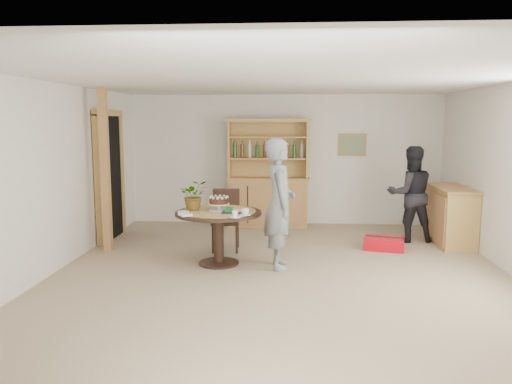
% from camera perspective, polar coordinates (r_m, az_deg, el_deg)
% --- Properties ---
extents(ground, '(7.00, 7.00, 0.00)m').
position_cam_1_polar(ground, '(6.50, 2.80, -9.78)').
color(ground, tan).
rests_on(ground, ground).
extents(room_shell, '(6.04, 7.04, 2.52)m').
position_cam_1_polar(room_shell, '(6.20, 2.94, 5.74)').
color(room_shell, white).
rests_on(room_shell, ground).
extents(doorway, '(0.13, 1.10, 2.18)m').
position_cam_1_polar(doorway, '(8.78, -16.43, 1.96)').
color(doorway, black).
rests_on(doorway, ground).
extents(pine_post, '(0.12, 0.12, 2.50)m').
position_cam_1_polar(pine_post, '(7.94, -16.86, 2.37)').
color(pine_post, tan).
rests_on(pine_post, ground).
extents(hutch, '(1.62, 0.54, 2.04)m').
position_cam_1_polar(hutch, '(9.53, 1.40, 0.22)').
color(hutch, '#DAAC5C').
rests_on(hutch, ground).
extents(sideboard, '(0.54, 1.26, 0.94)m').
position_cam_1_polar(sideboard, '(8.73, 21.38, -2.50)').
color(sideboard, '#DAAC5C').
rests_on(sideboard, ground).
extents(dining_table, '(1.20, 1.20, 0.76)m').
position_cam_1_polar(dining_table, '(6.97, -4.30, -3.43)').
color(dining_table, black).
rests_on(dining_table, ground).
extents(dining_chair, '(0.44, 0.44, 0.95)m').
position_cam_1_polar(dining_chair, '(7.79, -3.46, -2.71)').
color(dining_chair, black).
rests_on(dining_chair, ground).
extents(birthday_cake, '(0.30, 0.30, 0.20)m').
position_cam_1_polar(birthday_cake, '(6.97, -4.27, -1.10)').
color(birthday_cake, white).
rests_on(birthday_cake, dining_table).
extents(flower_vase, '(0.47, 0.44, 0.42)m').
position_cam_1_polar(flower_vase, '(7.02, -7.10, -0.36)').
color(flower_vase, '#3F7233').
rests_on(flower_vase, dining_table).
extents(gift_tray, '(0.30, 0.20, 0.08)m').
position_cam_1_polar(gift_tray, '(6.79, -2.67, -2.17)').
color(gift_tray, black).
rests_on(gift_tray, dining_table).
extents(coffee_cup_a, '(0.15, 0.15, 0.09)m').
position_cam_1_polar(coffee_cup_a, '(6.62, -1.23, -2.32)').
color(coffee_cup_a, white).
rests_on(coffee_cup_a, dining_table).
extents(coffee_cup_b, '(0.15, 0.15, 0.08)m').
position_cam_1_polar(coffee_cup_b, '(6.46, -2.42, -2.61)').
color(coffee_cup_b, white).
rests_on(coffee_cup_b, dining_table).
extents(napkins, '(0.24, 0.33, 0.03)m').
position_cam_1_polar(napkins, '(6.71, -8.17, -2.46)').
color(napkins, white).
rests_on(napkins, dining_table).
extents(teen_boy, '(0.49, 0.69, 1.77)m').
position_cam_1_polar(teen_boy, '(6.75, 2.71, -1.36)').
color(teen_boy, gray).
rests_on(teen_boy, ground).
extents(adult_person, '(0.83, 0.67, 1.59)m').
position_cam_1_polar(adult_person, '(8.67, 17.25, -0.22)').
color(adult_person, black).
rests_on(adult_person, ground).
extents(red_suitcase, '(0.68, 0.53, 0.21)m').
position_cam_1_polar(red_suitcase, '(8.10, 14.45, -5.69)').
color(red_suitcase, red).
rests_on(red_suitcase, ground).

